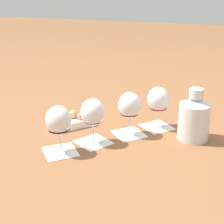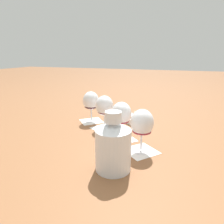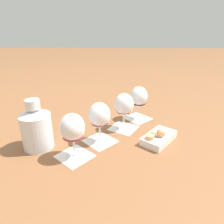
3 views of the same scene
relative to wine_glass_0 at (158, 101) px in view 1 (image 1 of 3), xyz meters
name	(u,v)px [view 1 (image 1 of 3)]	position (x,y,z in m)	size (l,w,h in m)	color
ground_plane	(112,138)	(0.17, -0.13, -0.11)	(8.00, 8.00, 0.00)	brown
tasting_card_0	(157,127)	(0.00, 0.00, -0.11)	(0.16, 0.16, 0.00)	white
tasting_card_1	(129,134)	(0.11, -0.08, -0.11)	(0.16, 0.16, 0.00)	white
tasting_card_2	(93,142)	(0.22, -0.18, -0.11)	(0.15, 0.15, 0.00)	white
tasting_card_3	(60,151)	(0.33, -0.26, -0.11)	(0.16, 0.16, 0.00)	white
wine_glass_0	(158,101)	(0.00, 0.00, 0.00)	(0.09, 0.09, 0.17)	white
wine_glass_1	(129,107)	(0.11, -0.08, 0.00)	(0.09, 0.09, 0.17)	white
wine_glass_2	(93,114)	(0.22, -0.18, 0.00)	(0.09, 0.09, 0.17)	white
wine_glass_3	(59,122)	(0.33, -0.26, 0.00)	(0.09, 0.09, 0.17)	white
ceramic_vase	(194,118)	(0.06, 0.15, -0.03)	(0.11, 0.11, 0.19)	silver
snack_dish	(73,121)	(0.11, -0.32, -0.09)	(0.18, 0.17, 0.06)	white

